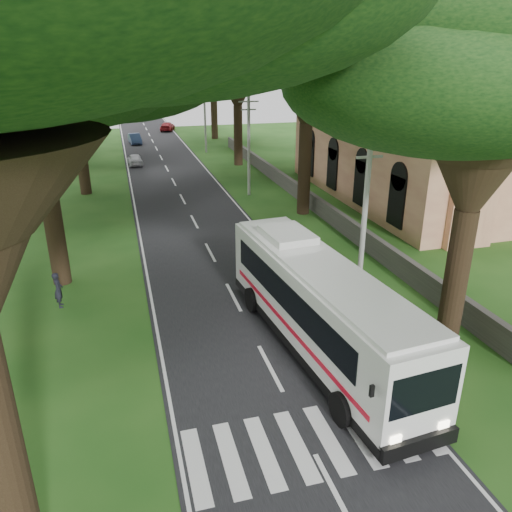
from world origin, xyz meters
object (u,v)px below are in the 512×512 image
at_px(pole_far, 205,116).
at_px(pole_mid, 249,144).
at_px(distant_car_c, 167,126).
at_px(pedestrian, 58,290).
at_px(distant_car_b, 135,139).
at_px(church, 418,136).
at_px(pole_near, 364,217).
at_px(coach_bus, 319,304).
at_px(distant_car_a, 135,159).

bearing_deg(pole_far, pole_mid, -90.00).
relative_size(distant_car_c, pedestrian, 2.58).
bearing_deg(pedestrian, pole_mid, -46.39).
bearing_deg(distant_car_b, pole_far, -51.95).
height_order(church, pole_near, church).
bearing_deg(pole_mid, pole_far, 90.00).
relative_size(pole_mid, coach_bus, 0.64).
height_order(church, distant_car_b, church).
bearing_deg(distant_car_b, coach_bus, -90.13).
bearing_deg(pedestrian, coach_bus, -130.57).
height_order(distant_car_a, distant_car_c, distant_car_c).
height_order(coach_bus, distant_car_a, coach_bus).
xyz_separation_m(church, pole_near, (-12.36, -15.55, -0.73)).
xyz_separation_m(pole_mid, pole_far, (0.00, 20.00, 0.00)).
height_order(distant_car_a, pedestrian, pedestrian).
relative_size(church, distant_car_b, 6.19).
xyz_separation_m(pole_mid, coach_bus, (-3.34, -23.21, -2.23)).
height_order(pole_mid, pedestrian, pole_mid).
relative_size(pole_mid, pole_far, 1.00).
bearing_deg(pole_far, distant_car_b, 133.15).
xyz_separation_m(pole_far, distant_car_b, (-7.83, 8.35, -3.51)).
height_order(pole_far, distant_car_a, pole_far).
xyz_separation_m(pole_near, pole_far, (0.00, 40.00, 0.00)).
bearing_deg(pole_mid, distant_car_c, 93.64).
bearing_deg(pole_mid, pedestrian, -128.60).
height_order(distant_car_c, pedestrian, pedestrian).
height_order(pole_mid, distant_car_c, pole_mid).
bearing_deg(pole_near, pole_far, 90.00).
xyz_separation_m(distant_car_a, pedestrian, (-4.88, -31.35, 0.22)).
bearing_deg(church, distant_car_c, 108.76).
bearing_deg(coach_bus, pedestrian, 141.73).
bearing_deg(distant_car_a, distant_car_c, -107.30).
height_order(distant_car_b, pedestrian, pedestrian).
relative_size(pole_far, distant_car_c, 1.84).
bearing_deg(pedestrian, church, -72.25).
height_order(church, pole_far, church).
distance_m(coach_bus, pedestrian, 11.98).
relative_size(distant_car_a, pedestrian, 2.07).
distance_m(pole_far, coach_bus, 43.40).
bearing_deg(pole_mid, coach_bus, -98.19).
relative_size(church, pole_near, 3.00).
xyz_separation_m(pole_far, distant_car_c, (-2.50, 19.30, -3.52)).
height_order(pole_mid, distant_car_a, pole_mid).
bearing_deg(pole_mid, distant_car_b, 105.44).
xyz_separation_m(pole_mid, distant_car_a, (-8.49, 14.60, -3.56)).
xyz_separation_m(distant_car_b, pedestrian, (-5.54, -45.10, 0.17)).
distance_m(pole_mid, pedestrian, 21.69).
distance_m(pole_near, coach_bus, 5.14).
relative_size(pole_near, distant_car_a, 2.30).
xyz_separation_m(pole_mid, pedestrian, (-13.37, -16.75, -3.34)).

